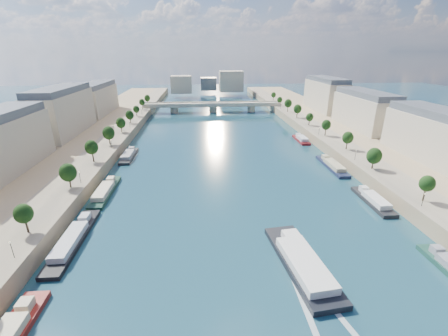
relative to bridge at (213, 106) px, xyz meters
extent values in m
plane|color=#0E313E|center=(0.00, -121.88, -5.08)|extent=(700.00, 700.00, 0.00)
cube|color=#9E8460|center=(-72.00, -121.88, -2.58)|extent=(44.00, 520.00, 5.00)
cube|color=#9E8460|center=(72.00, -121.88, -2.58)|extent=(44.00, 520.00, 5.00)
cube|color=gray|center=(-57.00, -121.88, -0.03)|extent=(14.00, 520.00, 0.10)
cube|color=gray|center=(57.00, -121.88, -0.03)|extent=(14.00, 520.00, 0.10)
cylinder|color=#382B1E|center=(-55.00, -179.88, 1.83)|extent=(0.50, 0.50, 3.82)
ellipsoid|color=black|center=(-55.00, -179.88, 5.42)|extent=(4.80, 4.80, 5.52)
cylinder|color=#382B1E|center=(-55.00, -155.88, 1.83)|extent=(0.50, 0.50, 3.82)
ellipsoid|color=black|center=(-55.00, -155.88, 5.42)|extent=(4.80, 4.80, 5.52)
cylinder|color=#382B1E|center=(-55.00, -131.88, 1.83)|extent=(0.50, 0.50, 3.82)
ellipsoid|color=black|center=(-55.00, -131.88, 5.42)|extent=(4.80, 4.80, 5.52)
cylinder|color=#382B1E|center=(-55.00, -107.88, 1.83)|extent=(0.50, 0.50, 3.82)
ellipsoid|color=black|center=(-55.00, -107.88, 5.42)|extent=(4.80, 4.80, 5.52)
cylinder|color=#382B1E|center=(-55.00, -83.88, 1.83)|extent=(0.50, 0.50, 3.82)
ellipsoid|color=black|center=(-55.00, -83.88, 5.42)|extent=(4.80, 4.80, 5.52)
cylinder|color=#382B1E|center=(-55.00, -59.88, 1.83)|extent=(0.50, 0.50, 3.82)
ellipsoid|color=black|center=(-55.00, -59.88, 5.42)|extent=(4.80, 4.80, 5.52)
cylinder|color=#382B1E|center=(-55.00, -35.88, 1.83)|extent=(0.50, 0.50, 3.82)
ellipsoid|color=black|center=(-55.00, -35.88, 5.42)|extent=(4.80, 4.80, 5.52)
cylinder|color=#382B1E|center=(-55.00, -11.88, 1.83)|extent=(0.50, 0.50, 3.82)
ellipsoid|color=black|center=(-55.00, -11.88, 5.42)|extent=(4.80, 4.80, 5.52)
cylinder|color=#382B1E|center=(-55.00, 12.12, 1.83)|extent=(0.50, 0.50, 3.82)
ellipsoid|color=black|center=(-55.00, 12.12, 5.42)|extent=(4.80, 4.80, 5.52)
cylinder|color=#382B1E|center=(55.00, -171.88, 1.83)|extent=(0.50, 0.50, 3.82)
ellipsoid|color=black|center=(55.00, -171.88, 5.42)|extent=(4.80, 4.80, 5.52)
cylinder|color=#382B1E|center=(55.00, -147.88, 1.83)|extent=(0.50, 0.50, 3.82)
ellipsoid|color=black|center=(55.00, -147.88, 5.42)|extent=(4.80, 4.80, 5.52)
cylinder|color=#382B1E|center=(55.00, -123.88, 1.83)|extent=(0.50, 0.50, 3.82)
ellipsoid|color=black|center=(55.00, -123.88, 5.42)|extent=(4.80, 4.80, 5.52)
cylinder|color=#382B1E|center=(55.00, -99.88, 1.83)|extent=(0.50, 0.50, 3.82)
ellipsoid|color=black|center=(55.00, -99.88, 5.42)|extent=(4.80, 4.80, 5.52)
cylinder|color=#382B1E|center=(55.00, -75.88, 1.83)|extent=(0.50, 0.50, 3.82)
ellipsoid|color=black|center=(55.00, -75.88, 5.42)|extent=(4.80, 4.80, 5.52)
cylinder|color=#382B1E|center=(55.00, -51.88, 1.83)|extent=(0.50, 0.50, 3.82)
ellipsoid|color=black|center=(55.00, -51.88, 5.42)|extent=(4.80, 4.80, 5.52)
cylinder|color=#382B1E|center=(55.00, -27.88, 1.83)|extent=(0.50, 0.50, 3.82)
ellipsoid|color=black|center=(55.00, -27.88, 5.42)|extent=(4.80, 4.80, 5.52)
cylinder|color=#382B1E|center=(55.00, -3.88, 1.83)|extent=(0.50, 0.50, 3.82)
ellipsoid|color=black|center=(55.00, -3.88, 5.42)|extent=(4.80, 4.80, 5.52)
cylinder|color=#382B1E|center=(55.00, 20.12, 1.83)|extent=(0.50, 0.50, 3.82)
ellipsoid|color=black|center=(55.00, 20.12, 5.42)|extent=(4.80, 4.80, 5.52)
cylinder|color=black|center=(-52.50, -191.88, 1.92)|extent=(0.14, 0.14, 4.00)
sphere|color=#FFE5B2|center=(-52.50, -191.88, 4.02)|extent=(0.36, 0.36, 0.36)
cylinder|color=black|center=(-52.50, -151.88, 1.92)|extent=(0.14, 0.14, 4.00)
sphere|color=#FFE5B2|center=(-52.50, -151.88, 4.02)|extent=(0.36, 0.36, 0.36)
cylinder|color=black|center=(-52.50, -111.88, 1.92)|extent=(0.14, 0.14, 4.00)
sphere|color=#FFE5B2|center=(-52.50, -111.88, 4.02)|extent=(0.36, 0.36, 0.36)
cylinder|color=black|center=(-52.50, -71.88, 1.92)|extent=(0.14, 0.14, 4.00)
sphere|color=#FFE5B2|center=(-52.50, -71.88, 4.02)|extent=(0.36, 0.36, 0.36)
cylinder|color=black|center=(-52.50, -31.88, 1.92)|extent=(0.14, 0.14, 4.00)
sphere|color=#FFE5B2|center=(-52.50, -31.88, 4.02)|extent=(0.36, 0.36, 0.36)
cylinder|color=black|center=(52.50, -176.88, 1.92)|extent=(0.14, 0.14, 4.00)
sphere|color=#FFE5B2|center=(52.50, -176.88, 4.02)|extent=(0.36, 0.36, 0.36)
cylinder|color=black|center=(52.50, -136.88, 1.92)|extent=(0.14, 0.14, 4.00)
sphere|color=#FFE5B2|center=(52.50, -136.88, 4.02)|extent=(0.36, 0.36, 0.36)
cylinder|color=black|center=(52.50, -96.88, 1.92)|extent=(0.14, 0.14, 4.00)
sphere|color=#FFE5B2|center=(52.50, -96.88, 4.02)|extent=(0.36, 0.36, 0.36)
cylinder|color=black|center=(52.50, -56.88, 1.92)|extent=(0.14, 0.14, 4.00)
sphere|color=#FFE5B2|center=(52.50, -56.88, 4.02)|extent=(0.36, 0.36, 0.36)
cylinder|color=black|center=(52.50, -16.88, 1.92)|extent=(0.14, 0.14, 4.00)
sphere|color=#FFE5B2|center=(52.50, -16.88, 4.02)|extent=(0.36, 0.36, 0.36)
cube|color=beige|center=(-85.00, -80.88, 9.92)|extent=(16.00, 52.00, 20.00)
cube|color=#474C54|center=(-85.00, -80.88, 21.52)|extent=(14.72, 50.44, 3.20)
cube|color=beige|center=(-85.00, -22.88, 9.92)|extent=(16.00, 52.00, 20.00)
cube|color=#474C54|center=(-85.00, -22.88, 21.52)|extent=(14.72, 50.44, 3.20)
cube|color=beige|center=(85.00, -138.88, 9.92)|extent=(16.00, 52.00, 20.00)
cube|color=#474C54|center=(85.00, -138.88, 21.52)|extent=(14.72, 50.44, 3.20)
cube|color=beige|center=(85.00, -80.88, 9.92)|extent=(16.00, 52.00, 20.00)
cube|color=#474C54|center=(85.00, -80.88, 21.52)|extent=(14.72, 50.44, 3.20)
cube|color=beige|center=(85.00, -22.88, 9.92)|extent=(16.00, 52.00, 20.00)
cube|color=#474C54|center=(85.00, -22.88, 21.52)|extent=(14.72, 50.44, 3.20)
cube|color=beige|center=(-30.00, 88.12, 8.92)|extent=(22.00, 18.00, 18.00)
cube|color=beige|center=(25.00, 98.12, 10.92)|extent=(26.00, 20.00, 22.00)
cube|color=#474C54|center=(0.00, 113.12, 6.92)|extent=(18.00, 16.00, 14.00)
cube|color=#C1B79E|center=(0.00, 0.00, 1.12)|extent=(112.00, 11.00, 2.20)
cube|color=#C1B79E|center=(0.00, -5.00, 2.62)|extent=(112.00, 0.80, 0.90)
cube|color=#C1B79E|center=(0.00, 5.00, 2.62)|extent=(112.00, 0.80, 0.90)
cylinder|color=#C1B79E|center=(-32.00, 0.00, -2.58)|extent=(6.40, 6.40, 5.00)
cylinder|color=#C1B79E|center=(0.00, 0.00, -2.58)|extent=(6.40, 6.40, 5.00)
cylinder|color=#C1B79E|center=(32.00, 0.00, -2.58)|extent=(6.40, 6.40, 5.00)
cube|color=#C1B79E|center=(-52.00, 0.00, -2.58)|extent=(6.00, 12.00, 5.00)
cube|color=#C1B79E|center=(52.00, 0.00, -2.58)|extent=(6.00, 12.00, 5.00)
cube|color=black|center=(11.57, -193.26, -4.64)|extent=(11.49, 29.84, 2.08)
cube|color=white|center=(11.57, -195.58, -2.67)|extent=(8.87, 19.56, 1.87)
cube|color=white|center=(11.57, -184.52, -2.70)|extent=(4.52, 3.93, 1.80)
cube|color=silver|center=(8.37, -210.26, -5.06)|extent=(1.49, 26.01, 0.04)
cube|color=silver|center=(14.77, -210.26, -5.06)|extent=(7.18, 25.57, 0.04)
cube|color=beige|center=(-45.50, -202.57, -2.98)|extent=(2.50, 2.69, 1.80)
cube|color=black|center=(-45.50, -179.21, -4.78)|extent=(5.00, 29.80, 1.80)
cube|color=silver|center=(-45.50, -181.59, -3.08)|extent=(4.10, 16.39, 1.60)
cube|color=silver|center=(-45.50, -170.27, -2.98)|extent=(2.50, 3.58, 1.80)
cube|color=#17392A|center=(-45.50, -150.07, -4.78)|extent=(5.00, 25.63, 1.80)
cube|color=beige|center=(-45.50, -152.12, -3.08)|extent=(4.10, 14.10, 1.60)
cube|color=beige|center=(-45.50, -142.38, -2.98)|extent=(2.50, 3.08, 1.80)
cube|color=#27272A|center=(-45.50, -110.84, -4.78)|extent=(5.00, 22.59, 1.80)
cube|color=gray|center=(-45.50, -112.64, -3.08)|extent=(4.10, 12.43, 1.60)
cube|color=gray|center=(-45.50, -104.06, -2.98)|extent=(2.50, 2.71, 1.80)
cube|color=gray|center=(45.50, -192.97, -2.98)|extent=(2.50, 2.18, 1.80)
cube|color=black|center=(45.50, -164.55, -4.78)|extent=(5.00, 20.85, 1.80)
cube|color=white|center=(45.50, -166.22, -3.08)|extent=(4.10, 11.47, 1.60)
cube|color=white|center=(45.50, -158.30, -2.98)|extent=(2.50, 2.50, 1.80)
cube|color=#1C233E|center=(45.50, -131.87, -4.78)|extent=(5.00, 25.58, 1.80)
cube|color=#BAB18B|center=(45.50, -133.92, -3.08)|extent=(4.10, 14.07, 1.60)
cube|color=#BAB18B|center=(45.50, -124.20, -2.98)|extent=(2.50, 3.07, 1.80)
cube|color=maroon|center=(45.50, -90.15, -4.78)|extent=(5.00, 18.34, 1.80)
cube|color=silver|center=(45.50, -91.62, -3.08)|extent=(4.10, 10.08, 1.60)
cube|color=silver|center=(45.50, -84.65, -2.98)|extent=(2.50, 2.20, 1.80)
camera|label=1|loc=(-11.22, -249.15, 42.06)|focal=24.00mm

